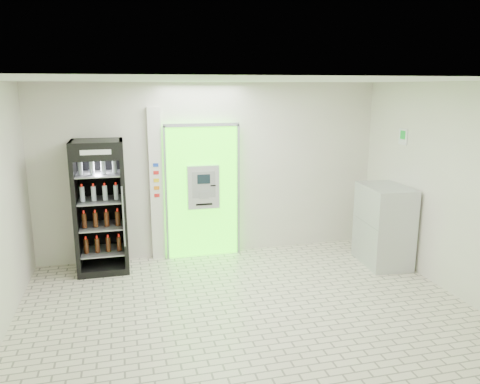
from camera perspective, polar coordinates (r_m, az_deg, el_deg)
name	(u,v)px	position (r m, az deg, el deg)	size (l,w,h in m)	color
ground	(251,316)	(6.32, 1.29, -14.85)	(6.00, 6.00, 0.00)	beige
room_shell	(251,178)	(5.71, 1.39, 1.76)	(6.00, 6.00, 6.00)	silver
atm_assembly	(202,190)	(8.11, -4.61, 0.20)	(1.30, 0.24, 2.33)	#35E810
pillar	(156,185)	(8.03, -10.16, 0.85)	(0.22, 0.11, 2.60)	silver
beverage_cooler	(101,209)	(7.79, -16.61, -2.01)	(0.80, 0.75, 2.12)	black
steel_cabinet	(384,225)	(8.18, 17.11, -3.89)	(0.76, 1.06, 1.33)	#B6B9BF
exit_sign	(403,137)	(8.19, 19.28, 6.40)	(0.02, 0.22, 0.26)	white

